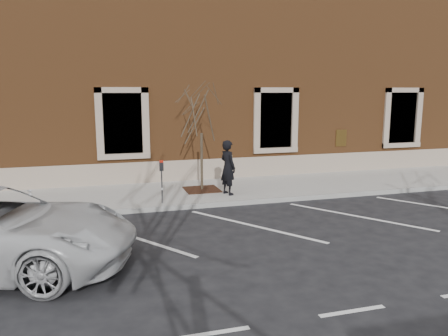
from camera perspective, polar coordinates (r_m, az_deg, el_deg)
name	(u,v)px	position (r m, az deg, el deg)	size (l,w,h in m)	color
ground	(229,205)	(13.85, 0.69, -4.90)	(120.00, 120.00, 0.00)	#28282B
sidewalk_near	(215,191)	(15.47, -1.19, -3.02)	(40.00, 3.50, 0.15)	#AFABA4
curb_near	(230,203)	(13.79, 0.75, -4.65)	(40.00, 0.12, 0.15)	#9E9E99
parking_stripes	(253,226)	(11.85, 3.80, -7.53)	(28.00, 4.40, 0.01)	silver
building_civic	(182,82)	(20.91, -5.56, 11.18)	(40.00, 8.62, 8.00)	brown
man	(228,167)	(14.49, 0.51, 0.07)	(0.67, 0.44, 1.82)	black
parking_meter	(162,174)	(13.49, -8.15, -0.72)	(0.12, 0.09, 1.33)	#595B60
tree_grate	(202,189)	(15.32, -2.90, -2.82)	(1.18, 1.18, 0.03)	#361E11
sapling	(201,117)	(14.96, -2.99, 6.63)	(2.17, 2.17, 3.62)	#47382B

